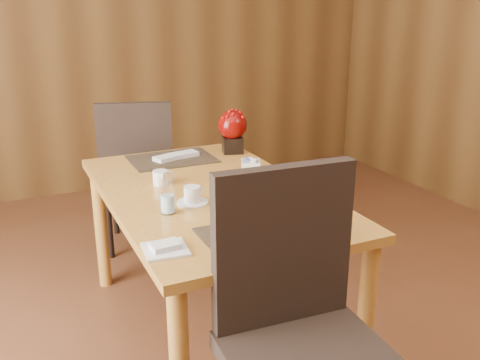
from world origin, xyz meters
name	(u,v)px	position (x,y,z in m)	size (l,w,h in m)	color
back_wall	(98,23)	(0.00, 3.00, 1.40)	(5.00, 0.02, 2.80)	brown
dining_table	(210,210)	(0.00, 0.60, 0.65)	(0.90, 1.50, 0.75)	#BB8234
placemat_near	(264,235)	(0.00, 0.05, 0.75)	(0.45, 0.33, 0.01)	black
placemat_far	(172,159)	(0.00, 1.15, 0.75)	(0.45, 0.33, 0.01)	black
soup_setting	(273,219)	(0.04, 0.06, 0.80)	(0.32, 0.32, 0.11)	silver
coffee_cup	(192,196)	(-0.13, 0.47, 0.78)	(0.13, 0.13, 0.08)	silver
water_glass	(168,196)	(-0.25, 0.41, 0.82)	(0.06, 0.06, 0.14)	silver
creamer_jug	(161,178)	(-0.18, 0.77, 0.78)	(0.09, 0.09, 0.07)	silver
sugar_caddy	(251,166)	(0.30, 0.77, 0.78)	(0.09, 0.09, 0.06)	silver
berry_decor	(232,129)	(0.36, 1.14, 0.89)	(0.17, 0.17, 0.24)	black
napkins_far	(178,156)	(0.03, 1.15, 0.77)	(0.25, 0.09, 0.02)	silver
bread_plate	(165,249)	(-0.37, 0.08, 0.75)	(0.15, 0.15, 0.01)	silver
near_chair	(300,320)	(-0.05, -0.30, 0.61)	(0.53, 0.54, 1.09)	black
far_chair	(138,168)	(-0.07, 1.67, 0.57)	(0.58, 0.59, 1.01)	black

